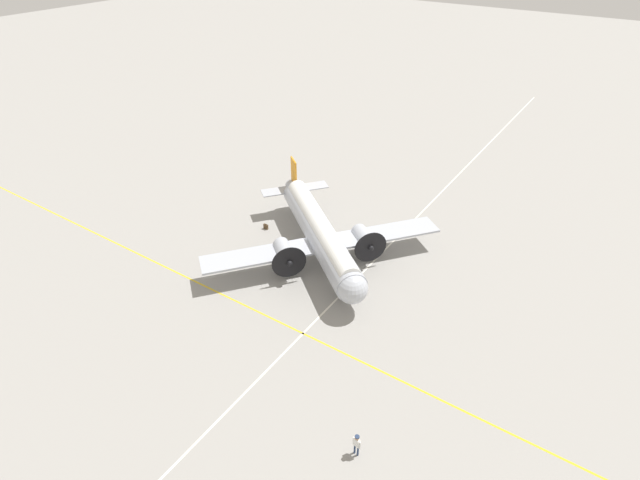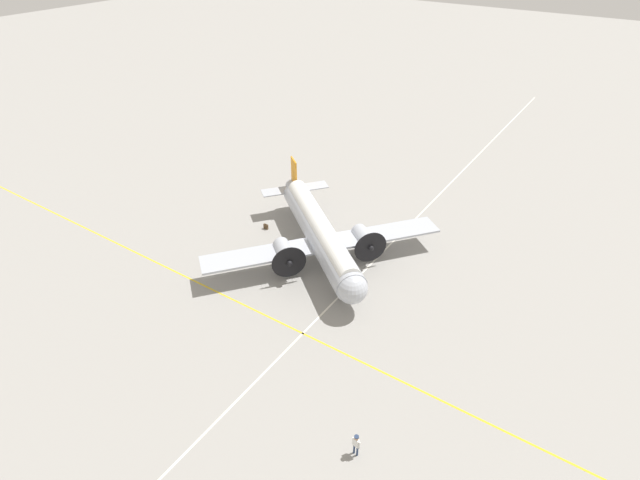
{
  "view_description": "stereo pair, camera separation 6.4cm",
  "coord_description": "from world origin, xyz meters",
  "views": [
    {
      "loc": [
        21.28,
        -31.93,
        27.26
      ],
      "look_at": [
        0.0,
        0.0,
        1.72
      ],
      "focal_mm": 28.0,
      "sensor_mm": 36.0,
      "label": 1
    },
    {
      "loc": [
        21.34,
        -31.89,
        27.26
      ],
      "look_at": [
        0.0,
        0.0,
        1.72
      ],
      "focal_mm": 28.0,
      "sensor_mm": 36.0,
      "label": 2
    }
  ],
  "objects": [
    {
      "name": "airliner_main",
      "position": [
        0.34,
        -0.27,
        2.57
      ],
      "size": [
        18.5,
        18.89,
        5.93
      ],
      "rotation": [
        0.0,
        0.0,
        5.61
      ],
      "color": "#ADB2BC",
      "rests_on": "ground_plane"
    },
    {
      "name": "apron_line_northsouth",
      "position": [
        4.69,
        0.0,
        0.0
      ],
      "size": [
        0.16,
        120.0,
        0.01
      ],
      "color": "silver",
      "rests_on": "ground_plane"
    },
    {
      "name": "crew_foreground",
      "position": [
        13.22,
        -15.94,
        1.08
      ],
      "size": [
        0.58,
        0.32,
        1.71
      ],
      "rotation": [
        0.0,
        0.0,
        -0.14
      ],
      "color": "navy",
      "rests_on": "ground_plane"
    },
    {
      "name": "ground_plane",
      "position": [
        0.0,
        0.0,
        0.0
      ],
      "size": [
        300.0,
        300.0,
        0.0
      ],
      "primitive_type": "plane",
      "color": "gray"
    },
    {
      "name": "apron_line_eastwest",
      "position": [
        0.0,
        -9.4,
        0.0
      ],
      "size": [
        120.0,
        0.16,
        0.01
      ],
      "color": "gold",
      "rests_on": "ground_plane"
    },
    {
      "name": "suitcase_near_door",
      "position": [
        -7.17,
        0.79,
        0.27
      ],
      "size": [
        0.5,
        0.19,
        0.57
      ],
      "color": "#47331E",
      "rests_on": "ground_plane"
    }
  ]
}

